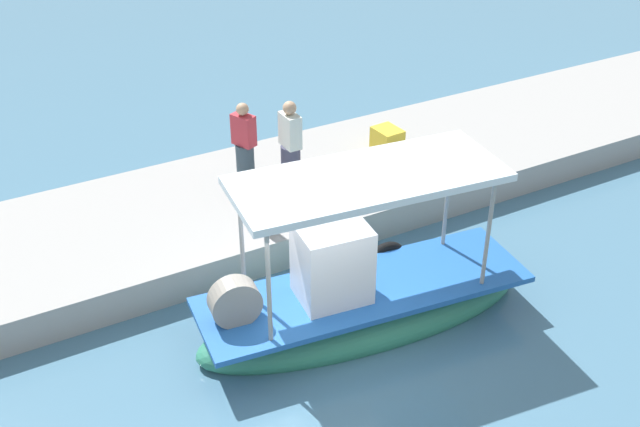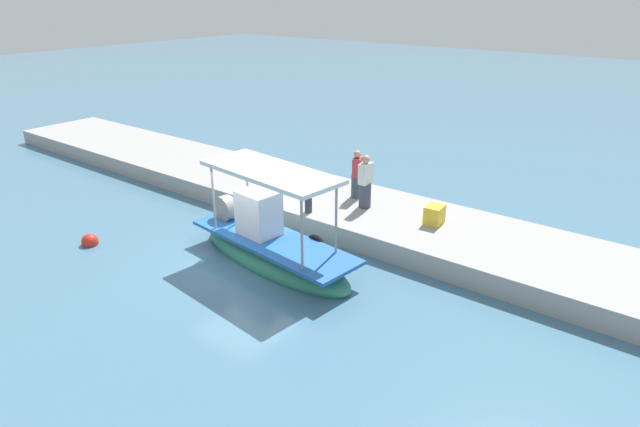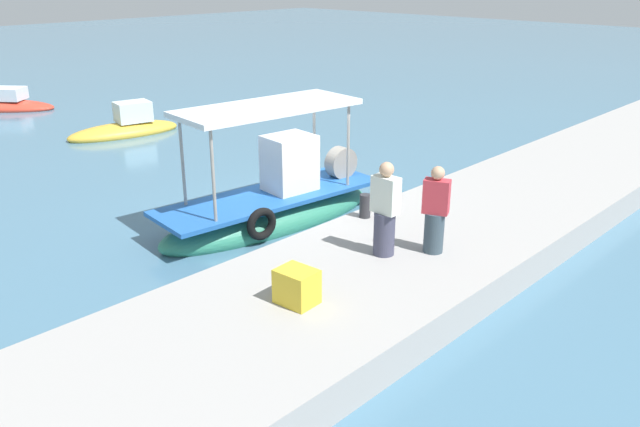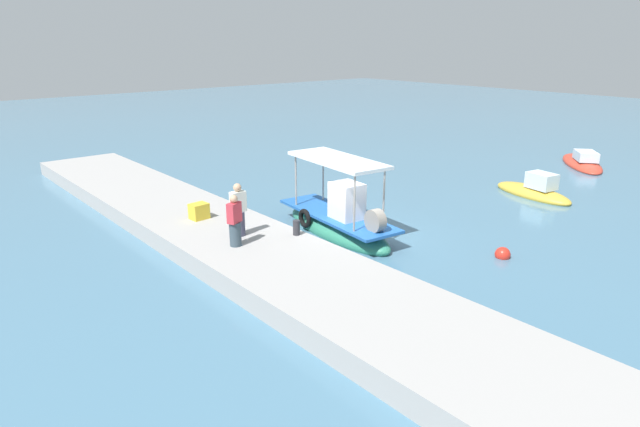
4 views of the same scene
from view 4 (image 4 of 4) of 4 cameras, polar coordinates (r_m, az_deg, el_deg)
The scene contains 10 objects.
ground_plane at distance 19.76m, azimuth 4.35°, elevation -2.57°, with size 120.00×120.00×0.00m, color teal.
dock_quay at distance 17.09m, azimuth -5.91°, elevation -4.80°, with size 36.00×3.94×0.66m, color #A29F9C.
main_fishing_boat at distance 19.96m, azimuth 1.96°, elevation -0.76°, with size 5.93×2.31×3.19m.
fisherman_near_bollard at distance 17.12m, azimuth -9.01°, elevation -1.00°, with size 0.49×0.54×1.68m.
fisherman_by_crate at distance 18.00m, azimuth -8.63°, elevation 0.14°, with size 0.40×0.51×1.79m.
mooring_bollard at distance 18.03m, azimuth -2.51°, elevation -1.50°, with size 0.24×0.24×0.51m, color #2D2D33.
cargo_crate at distance 20.10m, azimuth -12.69°, elevation 0.24°, with size 0.63×0.50×0.58m, color gold.
marker_buoy at distance 18.93m, azimuth 18.77°, elevation -4.13°, with size 0.51×0.51×0.51m.
moored_boat_near at distance 34.50m, azimuth 26.02°, elevation 4.84°, with size 4.58×5.05×1.16m.
moored_boat_mid at distance 26.80m, azimuth 21.71°, elevation 2.17°, with size 4.24×2.20×1.40m.
Camera 4 is at (13.06, -13.11, 6.92)m, focal length 30.22 mm.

